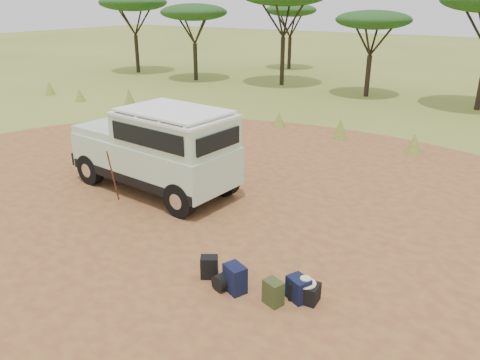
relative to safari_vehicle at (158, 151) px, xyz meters
The scene contains 13 objects.
ground 2.92m from the safari_vehicle, 16.40° to the right, with size 140.00×140.00×0.00m, color olive.
dirt_clearing 2.92m from the safari_vehicle, 16.40° to the right, with size 23.00×23.00×0.01m, color olive.
grass_fringe 8.40m from the safari_vehicle, 71.47° to the left, with size 36.60×1.60×0.90m.
acacia_treeline 19.68m from the safari_vehicle, 80.19° to the left, with size 46.70×13.20×6.26m.
safari_vehicle is the anchor object (origin of this frame).
walking_staff 1.51m from the safari_vehicle, 107.26° to the right, with size 0.04×0.04×1.69m, color #5E2D16.
backpack_black 5.10m from the safari_vehicle, 36.97° to the right, with size 0.35×0.26×0.48m, color black.
backpack_navy 5.74m from the safari_vehicle, 33.65° to the right, with size 0.44×0.31×0.57m, color black.
backpack_olive 6.42m from the safari_vehicle, 29.23° to the right, with size 0.36×0.26×0.50m, color #384620.
duffel_navy 6.55m from the safari_vehicle, 24.84° to the right, with size 0.42×0.32×0.48m, color black.
hard_case 6.64m from the safari_vehicle, 24.02° to the right, with size 0.53×0.37×0.37m, color black.
stuff_sack 5.59m from the safari_vehicle, 35.56° to the right, with size 0.34×0.34×0.34m, color black.
safari_hat 6.61m from the safari_vehicle, 24.02° to the right, with size 0.41×0.41×0.12m.
Camera 1 is at (6.42, -8.91, 5.39)m, focal length 35.00 mm.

